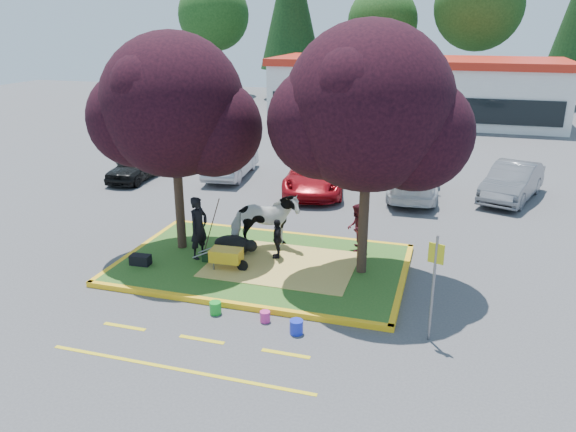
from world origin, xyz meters
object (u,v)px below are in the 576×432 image
(cow, at_px, (265,221))
(bucket_blue, at_px, (296,327))
(calf, at_px, (233,244))
(handler, at_px, (199,228))
(bucket_green, at_px, (215,308))
(sign_post, at_px, (434,277))
(wheelbarrow, at_px, (226,255))
(car_silver, at_px, (231,161))
(bucket_pink, at_px, (265,317))
(car_black, at_px, (136,166))

(cow, xyz_separation_m, bucket_blue, (2.27, -4.39, -0.86))
(calf, bearing_deg, handler, -139.84)
(bucket_green, bearing_deg, handler, 121.50)
(sign_post, xyz_separation_m, bucket_blue, (-2.95, -0.61, -1.39))
(wheelbarrow, xyz_separation_m, car_silver, (-3.94, 10.03, 0.18))
(bucket_pink, bearing_deg, car_silver, 115.53)
(calf, bearing_deg, bucket_pink, -54.57)
(bucket_green, relative_size, car_silver, 0.07)
(cow, xyz_separation_m, car_black, (-8.40, 6.45, -0.40))
(bucket_blue, bearing_deg, cow, 117.40)
(handler, relative_size, car_black, 0.51)
(sign_post, height_order, car_silver, sign_post)
(sign_post, bearing_deg, bucket_green, -157.79)
(bucket_green, bearing_deg, car_black, 128.94)
(bucket_green, bearing_deg, calf, 104.62)
(handler, distance_m, bucket_blue, 5.08)
(calf, distance_m, bucket_blue, 4.86)
(cow, relative_size, car_silver, 0.46)
(cow, height_order, car_silver, cow)
(car_silver, bearing_deg, car_black, 17.63)
(cow, distance_m, car_silver, 9.35)
(wheelbarrow, bearing_deg, bucket_pink, -52.76)
(wheelbarrow, bearing_deg, calf, 99.66)
(wheelbarrow, distance_m, bucket_pink, 3.00)
(sign_post, height_order, bucket_pink, sign_post)
(bucket_green, relative_size, car_black, 0.08)
(cow, bearing_deg, wheelbarrow, 139.98)
(car_silver, bearing_deg, handler, 100.26)
(sign_post, bearing_deg, bucket_blue, -149.28)
(calf, height_order, bucket_blue, calf)
(calf, relative_size, bucket_green, 3.93)
(sign_post, bearing_deg, handler, 178.79)
(cow, xyz_separation_m, bucket_pink, (1.40, -4.08, -0.89))
(calf, bearing_deg, bucket_blue, -47.81)
(wheelbarrow, bearing_deg, handler, 149.68)
(handler, distance_m, sign_post, 7.31)
(cow, height_order, sign_post, sign_post)
(cow, distance_m, wheelbarrow, 1.95)
(bucket_blue, bearing_deg, car_silver, 118.16)
(car_black, distance_m, car_silver, 4.30)
(sign_post, bearing_deg, car_black, 162.09)
(cow, relative_size, car_black, 0.56)
(car_silver, bearing_deg, calf, 106.07)
(handler, bearing_deg, bucket_blue, -113.72)
(bucket_pink, xyz_separation_m, car_black, (-9.80, 10.53, 0.50))
(cow, xyz_separation_m, sign_post, (5.23, -3.77, 0.53))
(cow, bearing_deg, bucket_pink, 175.09)
(cow, distance_m, bucket_blue, 5.01)
(handler, distance_m, car_silver, 9.89)
(cow, relative_size, bucket_blue, 6.19)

